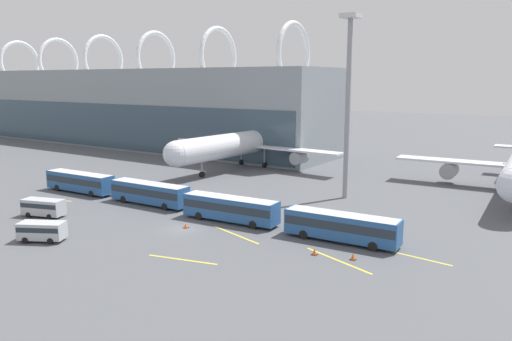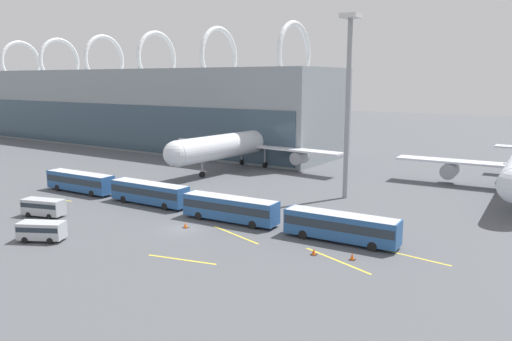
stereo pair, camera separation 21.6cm
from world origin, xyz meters
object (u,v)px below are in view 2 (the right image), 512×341
object	(u,v)px
shuttle_bus_0	(80,181)
shuttle_bus_2	(230,207)
service_van_foreground	(43,206)
shuttle_bus_3	(341,225)
traffic_cone_0	(185,225)
service_van_crossing	(42,230)
floodlight_mast	(348,88)
traffic_cone_1	(352,257)
traffic_cone_2	(314,252)
shuttle_bus_1	(149,192)
airliner_at_gate_near	(251,142)

from	to	relation	value
shuttle_bus_0	shuttle_bus_2	size ratio (longest dim) A/B	1.00
service_van_foreground	shuttle_bus_3	bearing A→B (deg)	0.95
shuttle_bus_0	shuttle_bus_3	distance (m)	43.60
traffic_cone_0	service_van_crossing	bearing A→B (deg)	-128.36
service_van_foreground	floodlight_mast	xyz separation A→B (m)	(28.04, 30.84, 14.74)
service_van_foreground	traffic_cone_1	xyz separation A→B (m)	(39.15, 7.19, -0.99)
service_van_crossing	traffic_cone_2	world-z (taller)	service_van_crossing
shuttle_bus_2	traffic_cone_0	distance (m)	5.94
shuttle_bus_2	service_van_foreground	world-z (taller)	shuttle_bus_2
shuttle_bus_2	service_van_crossing	distance (m)	21.42
service_van_foreground	service_van_crossing	world-z (taller)	service_van_foreground
traffic_cone_1	traffic_cone_0	bearing A→B (deg)	-177.55
traffic_cone_1	service_van_foreground	bearing A→B (deg)	-169.60
floodlight_mast	traffic_cone_0	xyz separation A→B (m)	(-9.60, -24.53, -15.78)
shuttle_bus_3	traffic_cone_0	size ratio (longest dim) A/B	19.67
shuttle_bus_0	traffic_cone_2	distance (m)	43.40
shuttle_bus_3	traffic_cone_0	distance (m)	18.33
shuttle_bus_0	shuttle_bus_1	world-z (taller)	same
shuttle_bus_3	floodlight_mast	world-z (taller)	floodlight_mast
airliner_at_gate_near	service_van_crossing	distance (m)	52.11
airliner_at_gate_near	shuttle_bus_0	size ratio (longest dim) A/B	3.45
airliner_at_gate_near	traffic_cone_1	size ratio (longest dim) A/B	62.51
airliner_at_gate_near	floodlight_mast	size ratio (longest dim) A/B	1.66
service_van_crossing	traffic_cone_0	size ratio (longest dim) A/B	8.14
service_van_crossing	floodlight_mast	xyz separation A→B (m)	(19.35, 36.85, 14.82)
shuttle_bus_1	traffic_cone_0	world-z (taller)	shuttle_bus_1
shuttle_bus_0	service_van_foreground	distance (m)	13.82
service_van_foreground	service_van_crossing	distance (m)	10.57
shuttle_bus_2	traffic_cone_0	xyz separation A→B (m)	(-2.94, -4.93, -1.53)
shuttle_bus_2	service_van_crossing	bearing A→B (deg)	-130.08
shuttle_bus_3	traffic_cone_0	xyz separation A→B (m)	(-17.47, -5.33, -1.53)
shuttle_bus_0	traffic_cone_1	xyz separation A→B (m)	(46.84, -4.28, -1.49)
service_van_foreground	floodlight_mast	distance (m)	44.21
service_van_foreground	traffic_cone_0	bearing A→B (deg)	1.86
shuttle_bus_1	floodlight_mast	bearing A→B (deg)	40.24
floodlight_mast	traffic_cone_1	size ratio (longest dim) A/B	37.61
floodlight_mast	traffic_cone_1	world-z (taller)	floodlight_mast
shuttle_bus_0	traffic_cone_0	bearing A→B (deg)	-13.59
airliner_at_gate_near	traffic_cone_2	xyz separation A→B (m)	(33.94, -39.08, -4.64)
shuttle_bus_1	traffic_cone_0	size ratio (longest dim) A/B	19.59
traffic_cone_0	traffic_cone_2	bearing A→B (deg)	0.23
traffic_cone_2	airliner_at_gate_near	bearing A→B (deg)	130.97
floodlight_mast	shuttle_bus_3	bearing A→B (deg)	-67.69
airliner_at_gate_near	shuttle_bus_1	xyz separation A→B (m)	(5.41, -33.54, -3.14)
airliner_at_gate_near	shuttle_bus_0	bearing A→B (deg)	-10.83
shuttle_bus_2	shuttle_bus_0	bearing A→B (deg)	175.80
airliner_at_gate_near	traffic_cone_1	bearing A→B (deg)	48.79
shuttle_bus_0	shuttle_bus_1	size ratio (longest dim) A/B	1.00
floodlight_mast	shuttle_bus_1	bearing A→B (deg)	-138.24
traffic_cone_1	traffic_cone_2	bearing A→B (deg)	-167.74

